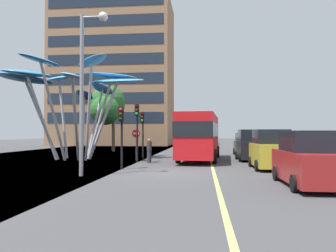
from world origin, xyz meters
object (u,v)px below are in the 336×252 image
Objects in this scene: car_parked_far at (250,146)px; no_entry_sign at (136,140)px; traffic_light_kerb_near at (121,124)px; pedestrian at (149,151)px; traffic_light_island_mid at (143,125)px; leaf_sculpture at (76,84)px; traffic_light_kerb_far at (137,120)px; red_bus at (200,134)px; street_lamp at (87,72)px; car_parked_mid at (271,151)px; car_parked_near at (309,160)px; car_side_street at (246,145)px.

no_entry_sign is at bearing -172.81° from car_parked_far.
no_entry_sign is at bearing 93.38° from traffic_light_kerb_near.
traffic_light_island_mid is at bearing 108.39° from pedestrian.
leaf_sculpture reaches higher than traffic_light_kerb_far.
traffic_light_island_mid is at bearing 81.07° from no_entry_sign.
red_bus is 11.32m from street_lamp.
traffic_light_kerb_far is 1.75× the size of no_entry_sign.
red_bus reaches higher than car_parked_mid.
red_bus reaches higher than pedestrian.
traffic_light_kerb_near is 2.10× the size of pedestrian.
pedestrian is (1.76, 7.14, -4.01)m from street_lamp.
car_parked_mid is 2.40× the size of pedestrian.
no_entry_sign reaches higher than car_parked_mid.
traffic_light_kerb_far is 1.91m from no_entry_sign.
leaf_sculpture is at bearing 168.10° from no_entry_sign.
no_entry_sign is at bearing 150.94° from car_parked_mid.
traffic_light_island_mid is at bearing 174.07° from red_bus.
car_parked_far is (7.91, 2.36, -1.82)m from traffic_light_kerb_far.
traffic_light_island_mid is 10.40m from street_lamp.
car_parked_near is 13.88m from no_entry_sign.
no_entry_sign reaches higher than car_side_street.
traffic_light_island_mid is 1.78m from no_entry_sign.
red_bus is at bearing -124.78° from car_side_street.
traffic_light_kerb_far is at bearing -135.60° from car_side_street.
car_parked_mid reaches higher than car_side_street.
street_lamp is (-0.86, -7.43, 1.97)m from traffic_light_kerb_far.
leaf_sculpture is at bearing 127.82° from traffic_light_kerb_near.
red_bus is at bearing 37.39° from pedestrian.
pedestrian is (1.00, -3.00, -1.81)m from traffic_light_island_mid.
car_side_street is 1.75× the size of no_entry_sign.
no_entry_sign is (-8.54, 4.74, 0.50)m from car_parked_mid.
red_bus is 2.48× the size of car_side_street.
car_side_street is at bearing 48.66° from pedestrian.
street_lamp reaches higher than traffic_light_kerb_far.
traffic_light_island_mid is 2.22× the size of pedestrian.
red_bus is 4.66m from no_entry_sign.
leaf_sculpture is at bearing -176.32° from traffic_light_island_mid.
traffic_light_island_mid is 0.94× the size of car_parked_far.
leaf_sculpture is at bearing 156.66° from pedestrian.
car_side_street is at bearing 59.47° from street_lamp.
car_parked_far is at bearing 1.69° from red_bus.
traffic_light_kerb_near is at bearing -86.62° from no_entry_sign.
red_bus is 6.99m from car_parked_mid.
street_lamp is at bearing -94.29° from traffic_light_island_mid.
car_parked_far is 2.36× the size of pedestrian.
pedestrian is at bearing -71.61° from traffic_light_island_mid.
no_entry_sign is at bearing 129.13° from car_parked_near.
car_parked_far is (7.89, 6.83, -1.44)m from traffic_light_kerb_near.
traffic_light_kerb_far is 2.25m from pedestrian.
no_entry_sign is at bearing -141.71° from car_side_street.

